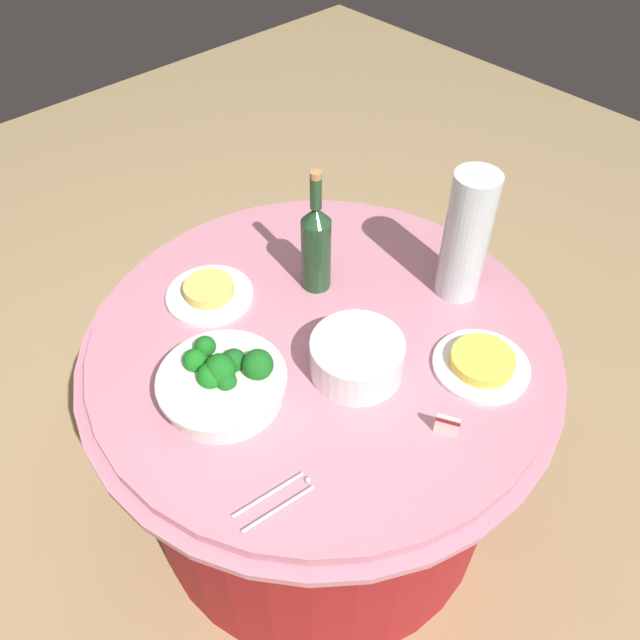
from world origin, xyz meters
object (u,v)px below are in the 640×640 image
Objects in this scene: food_plate_noodles at (209,292)px; wine_bottle at (316,245)px; serving_tongs at (277,500)px; label_placard_front at (449,423)px; plate_stack at (357,357)px; food_plate_fried_egg at (482,363)px; decorative_fruit_vase at (465,242)px; broccoli_bowl at (224,381)px.

wine_bottle is at bearing -122.94° from food_plate_noodles.
label_placard_front is at bearing -108.64° from serving_tongs.
plate_stack reaches higher than food_plate_fried_egg.
decorative_fruit_vase reaches higher than plate_stack.
label_placard_front is (-0.39, -0.28, -0.01)m from broccoli_bowl.
food_plate_fried_egg is 4.00× the size of label_placard_front.
broccoli_bowl is at bearing 150.15° from food_plate_noodles.
plate_stack reaches higher than label_placard_front.
decorative_fruit_vase is at bearing -53.78° from label_placard_front.
wine_bottle is at bearing -25.38° from plate_stack.
broccoli_bowl is 5.09× the size of label_placard_front.
label_placard_front is at bearing 168.04° from wine_bottle.
food_plate_fried_egg is (-0.19, -0.21, -0.03)m from plate_stack.
plate_stack is 0.39m from decorative_fruit_vase.
wine_bottle is 1.53× the size of food_plate_noodles.
label_placard_front is at bearing -175.51° from plate_stack.
decorative_fruit_vase reaches higher than serving_tongs.
food_plate_noodles is at bearing 27.19° from food_plate_fried_egg.
food_plate_fried_egg is 0.20m from label_placard_front.
broccoli_bowl is at bearing 107.87° from wine_bottle.
wine_bottle is at bearing 10.28° from food_plate_fried_egg.
broccoli_bowl is at bearing 78.25° from decorative_fruit_vase.
food_plate_noodles is at bearing 10.15° from label_placard_front.
wine_bottle reaches higher than label_placard_front.
food_plate_fried_egg is 0.69m from food_plate_noodles.
wine_bottle reaches higher than food_plate_fried_egg.
food_plate_noodles is (0.61, 0.31, -0.00)m from food_plate_fried_egg.
plate_stack is 0.95× the size of food_plate_noodles.
food_plate_fried_egg is at bearing -96.51° from serving_tongs.
serving_tongs is 0.76× the size of food_plate_noodles.
wine_bottle is at bearing -11.96° from label_placard_front.
wine_bottle is 0.63m from serving_tongs.
plate_stack is at bearing -69.89° from serving_tongs.
food_plate_noodles is 0.68m from label_placard_front.
serving_tongs is (-0.40, 0.47, -0.12)m from wine_bottle.
food_plate_fried_egg is 1.00× the size of food_plate_noodles.
broccoli_bowl is 1.27× the size of food_plate_noodles.
decorative_fruit_vase is (-0.13, -0.64, 0.11)m from broccoli_bowl.
wine_bottle is 2.00× the size of serving_tongs.
broccoli_bowl is 0.48m from label_placard_front.
wine_bottle is at bearing 44.09° from decorative_fruit_vase.
serving_tongs is at bearing 162.85° from broccoli_bowl.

